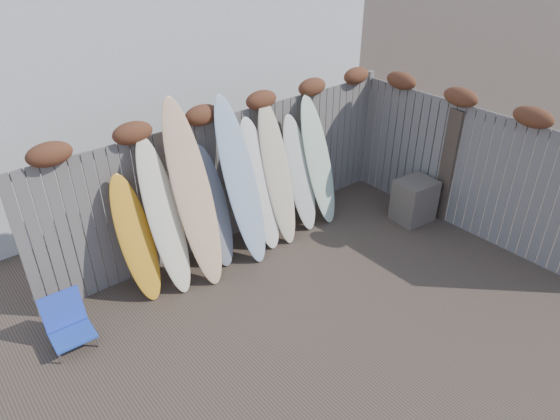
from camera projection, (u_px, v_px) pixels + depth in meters
ground at (339, 314)px, 6.40m from camera, size 80.00×80.00×0.00m
back_fence at (232, 167)px, 7.42m from camera, size 6.05×0.28×2.24m
right_fence at (470, 163)px, 7.62m from camera, size 0.28×4.40×2.24m
beach_chair at (68, 322)px, 5.85m from camera, size 0.49×0.52×0.63m
wooden_crate at (414, 200)px, 8.22m from camera, size 0.66×0.57×0.71m
lattice_panel at (426, 155)px, 8.35m from camera, size 0.32×1.25×1.90m
surfboard_0 at (136, 239)px, 6.37m from camera, size 0.49×0.64×1.69m
surfboard_1 at (164, 218)px, 6.44m from camera, size 0.48×0.75×2.08m
surfboard_2 at (193, 195)px, 6.54m from camera, size 0.54×0.87×2.49m
surfboard_3 at (213, 207)px, 7.00m from camera, size 0.48×0.64×1.75m
surfboard_4 at (241, 182)px, 6.98m from camera, size 0.60×0.88×2.38m
surfboard_5 at (260, 185)px, 7.35m from camera, size 0.53×0.71×1.96m
surfboard_6 at (277, 174)px, 7.46m from camera, size 0.49×0.78×2.15m
surfboard_7 at (300, 174)px, 7.83m from camera, size 0.51×0.67×1.82m
surfboard_8 at (318, 161)px, 7.97m from camera, size 0.59×0.77×2.04m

